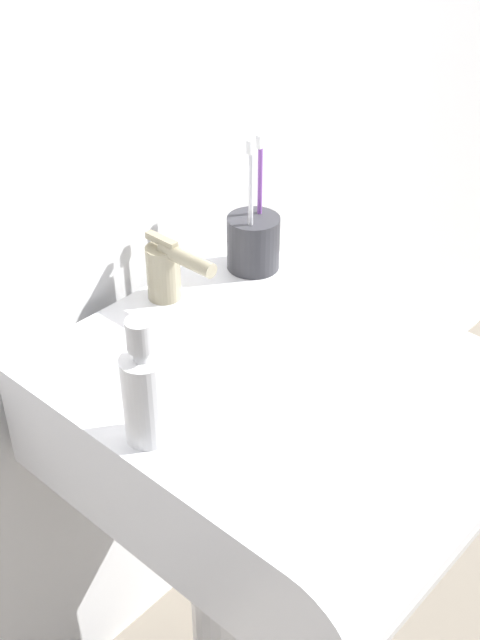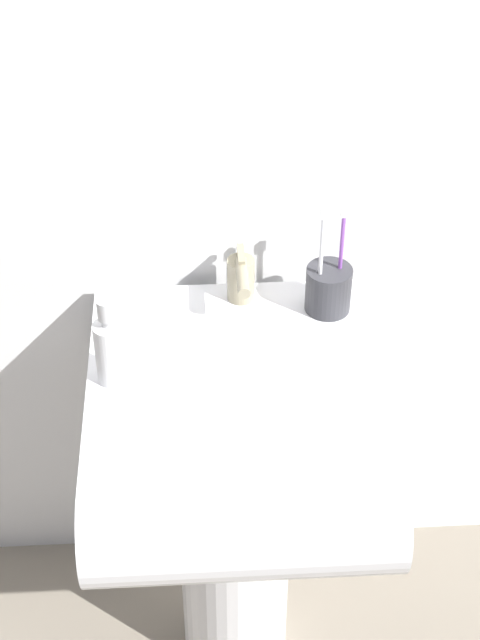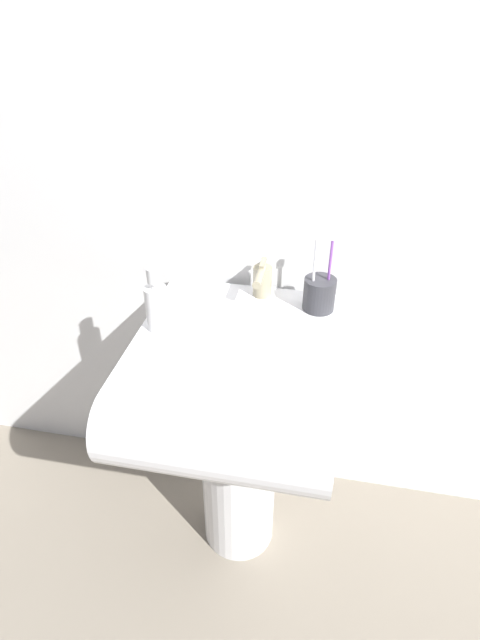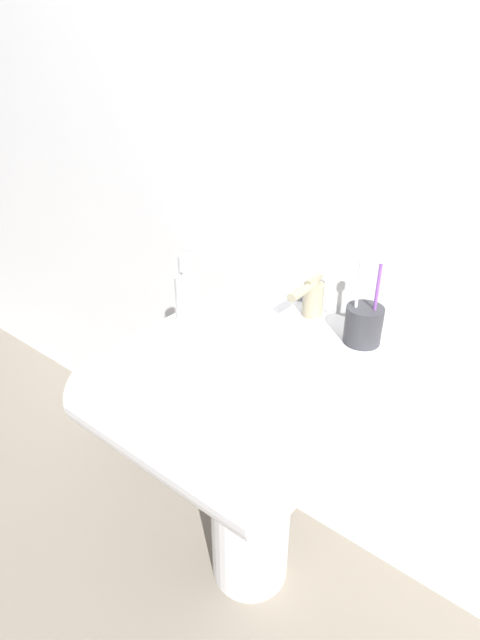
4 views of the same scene
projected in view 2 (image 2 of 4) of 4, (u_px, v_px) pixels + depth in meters
ground_plane at (235, 636)px, 2.12m from camera, size 6.00×6.00×0.00m
wall_back at (223, 55)px, 1.59m from camera, size 5.00×0.05×2.40m
sink_pedestal at (235, 549)px, 1.93m from camera, size 0.22×0.22×0.60m
sink_basin at (236, 437)px, 1.64m from camera, size 0.49×0.58×0.17m
faucet at (241, 278)px, 1.76m from camera, size 0.05×0.13×0.10m
toothbrush_cup at (328, 288)px, 1.74m from camera, size 0.08×0.08×0.22m
soap_bottle at (111, 346)px, 1.59m from camera, size 0.05×0.05×0.16m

